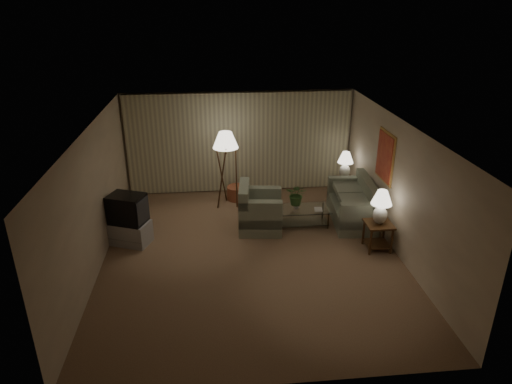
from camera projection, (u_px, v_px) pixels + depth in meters
ground at (251, 254)px, 9.47m from camera, size 7.00×7.00×0.00m
room_shell at (246, 151)px, 10.16m from camera, size 6.04×7.02×2.72m
sofa at (352, 205)px, 10.72m from camera, size 1.93×1.20×0.79m
armchair at (261, 212)px, 10.34m from camera, size 1.22×1.18×0.85m
side_table_near at (378, 231)px, 9.50m from camera, size 0.55×0.55×0.60m
side_table_far at (343, 185)px, 11.88m from camera, size 0.45×0.38×0.60m
table_lamp_near at (381, 204)px, 9.25m from camera, size 0.43×0.43×0.74m
table_lamp_far at (345, 163)px, 11.64m from camera, size 0.40×0.40×0.70m
coffee_table at (303, 214)px, 10.57m from camera, size 1.23×0.67×0.41m
tv_cabinet at (130, 232)px, 9.79m from camera, size 1.19×1.09×0.50m
crt_tv at (127, 209)px, 9.57m from camera, size 1.08×1.02×0.62m
floor_lamp at (226, 168)px, 11.27m from camera, size 0.63×0.63×1.93m
ottoman at (237, 193)px, 11.95m from camera, size 0.56×0.56×0.35m
vase at (296, 206)px, 10.47m from camera, size 0.14×0.14×0.13m
flowers at (297, 193)px, 10.34m from camera, size 0.59×0.55×0.51m
book at (314, 209)px, 10.44m from camera, size 0.21×0.27×0.02m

